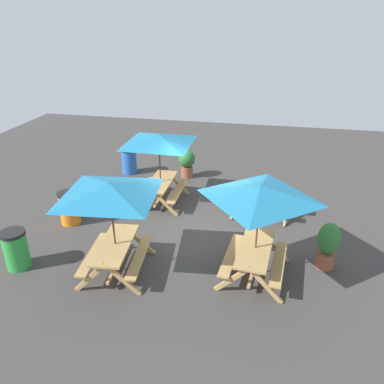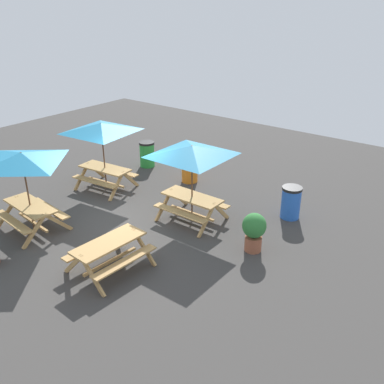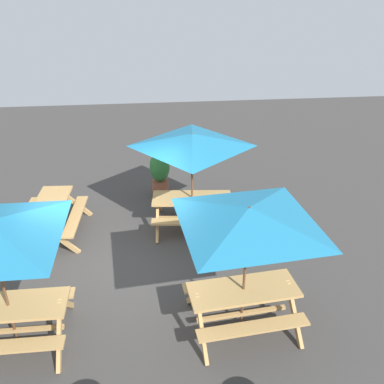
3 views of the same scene
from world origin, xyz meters
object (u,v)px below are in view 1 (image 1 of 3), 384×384
Objects in this scene: trash_bin_blue at (129,161)px; picnic_table_3 at (110,196)px; picnic_table_1 at (260,199)px; trash_bin_orange at (69,208)px; potted_plant_0 at (328,244)px; trash_bin_green at (16,249)px; potted_plant_1 at (187,162)px; picnic_table_2 at (159,144)px; picnic_table_0 at (261,196)px.

picnic_table_3 is at bearing -162.25° from trash_bin_blue.
trash_bin_orange is at bearing 81.16° from picnic_table_1.
picnic_table_1 is 1.95× the size of potted_plant_0.
trash_bin_green is 6.29m from trash_bin_blue.
picnic_table_2 is at bearing 171.11° from potted_plant_1.
picnic_table_1 is 0.83× the size of picnic_table_3.
picnic_table_2 is 3.28m from trash_bin_blue.
potted_plant_0 is (-2.52, -1.67, 0.08)m from picnic_table_0.
picnic_table_1 reaches higher than trash_bin_blue.
picnic_table_3 reaches higher than picnic_table_0.
trash_bin_orange is at bearing 147.75° from potted_plant_1.
trash_bin_blue is (4.04, -0.32, 0.00)m from trash_bin_orange.
potted_plant_0 is (0.68, -1.67, -1.34)m from picnic_table_1.
potted_plant_1 is (4.81, 4.50, -0.04)m from potted_plant_0.
trash_bin_green is (-2.23, 0.19, 0.00)m from trash_bin_orange.
potted_plant_0 reaches higher than potted_plant_1.
trash_bin_blue is 2.27m from potted_plant_1.
trash_bin_blue is (6.27, -0.51, 0.00)m from trash_bin_green.
picnic_table_0 is at bearing -113.61° from trash_bin_blue.
trash_bin_green is at bearing 104.04° from picnic_table_1.
picnic_table_3 is at bearing -130.44° from trash_bin_orange.
picnic_table_0 is 1.91× the size of trash_bin_green.
potted_plant_0 reaches higher than trash_bin_orange.
picnic_table_2 is 4.96m from trash_bin_green.
picnic_table_2 is at bearing 3.01° from picnic_table_0.
picnic_table_1 is at bearing -104.30° from trash_bin_orange.
picnic_table_1 reaches higher than potted_plant_0.
trash_bin_green is at bearing 101.80° from potted_plant_0.
picnic_table_1 and picnic_table_3 have the same top height.
picnic_table_0 is 1.91× the size of trash_bin_orange.
picnic_table_2 reaches higher than potted_plant_0.
picnic_table_2 is 2.89× the size of trash_bin_blue.
picnic_table_3 is at bearing 103.73° from potted_plant_0.
trash_bin_orange is 0.93× the size of potted_plant_1.
picnic_table_3 is 2.34× the size of potted_plant_0.
picnic_table_3 is 6.41m from trash_bin_blue.
picnic_table_3 reaches higher than trash_bin_orange.
potted_plant_0 is at bearing -78.20° from trash_bin_green.
picnic_table_1 is 4.52m from picnic_table_2.
potted_plant_0 is at bearing -136.87° from potted_plant_1.
potted_plant_1 is (4.10, -2.59, 0.11)m from trash_bin_orange.
potted_plant_0 is (-0.71, -7.09, 0.15)m from trash_bin_orange.
picnic_table_1 is 6.32m from potted_plant_1.
trash_bin_green is 1.00× the size of trash_bin_blue.
picnic_table_0 is 3.50m from picnic_table_1.
potted_plant_0 is (-2.54, -4.86, -1.34)m from picnic_table_2.
trash_bin_blue is at bearing 48.68° from picnic_table_1.
potted_plant_1 is at bearing -9.40° from picnic_table_3.
trash_bin_orange is (1.38, 5.42, -1.49)m from picnic_table_1.
picnic_table_0 is 5.10m from picnic_table_3.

